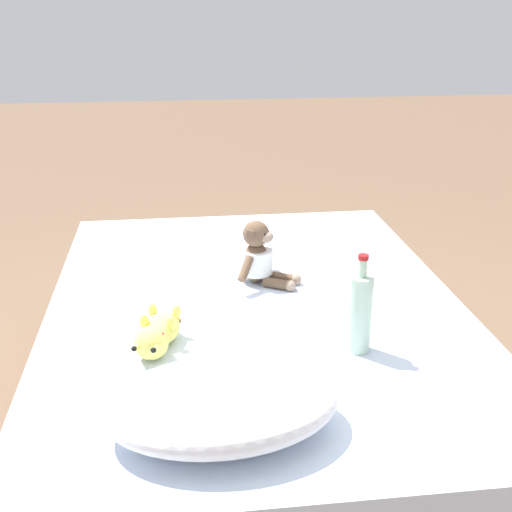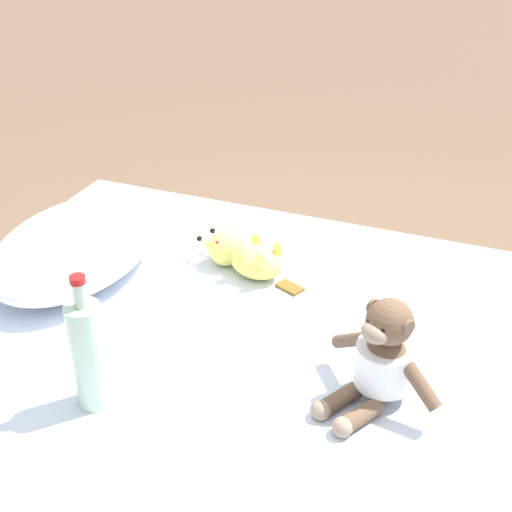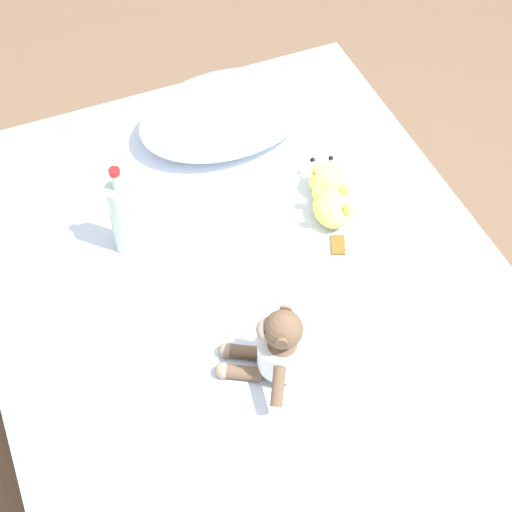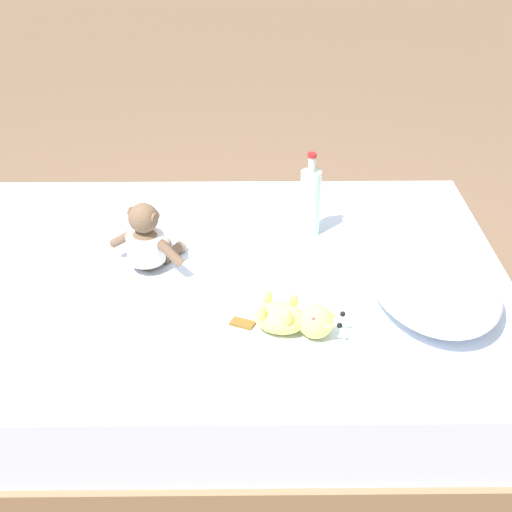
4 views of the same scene
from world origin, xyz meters
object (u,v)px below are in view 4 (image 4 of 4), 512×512
Objects in this scene: pillow at (433,280)px; glass_bottle at (310,202)px; plush_monkey at (148,241)px; bed at (207,331)px; plush_yellow_creature at (295,319)px.

glass_bottle reaches higher than pillow.
glass_bottle reaches higher than plush_monkey.
bed is 6.12× the size of plush_yellow_creature.
plush_monkey is at bearing -128.71° from plush_yellow_creature.
pillow is 0.45m from plush_yellow_creature.
plush_monkey is 0.58m from glass_bottle.
bed is at bearing -103.89° from pillow.
glass_bottle is at bearing 126.14° from bed.
glass_bottle reaches higher than bed.
glass_bottle reaches higher than plush_yellow_creature.
plush_yellow_creature is at bearing 51.29° from plush_monkey.
plush_yellow_creature is (0.36, 0.45, -0.05)m from plush_monkey.
plush_monkey is 0.87× the size of glass_bottle.
pillow is 0.90m from plush_monkey.
bed is at bearing -53.86° from glass_bottle.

